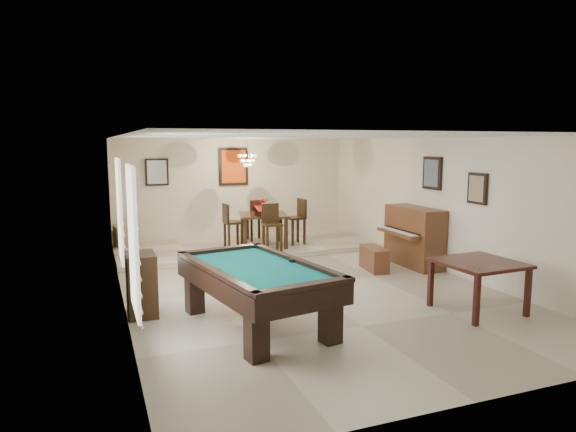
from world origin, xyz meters
TOP-DOWN VIEW (x-y plane):
  - ground_plane at (0.00, 0.00)m, footprint 6.00×9.00m
  - wall_back at (0.00, 4.50)m, footprint 6.00×0.04m
  - wall_front at (0.00, -4.50)m, footprint 6.00×0.04m
  - wall_left at (-3.00, 0.00)m, footprint 0.04×9.00m
  - wall_right at (3.00, 0.00)m, footprint 0.04×9.00m
  - ceiling at (0.00, 0.00)m, footprint 6.00×9.00m
  - dining_step at (0.00, 3.25)m, footprint 6.00×2.50m
  - window_left_front at (-2.97, -2.20)m, footprint 0.06×1.00m
  - window_left_rear at (-2.97, 0.60)m, footprint 0.06×1.00m
  - pool_table at (-1.35, -1.73)m, footprint 1.77×2.71m
  - square_table at (1.92, -2.30)m, footprint 1.15×1.15m
  - upright_piano at (2.58, 0.49)m, footprint 0.81×1.44m
  - piano_bench at (1.76, 0.43)m, footprint 0.45×0.87m
  - apothecary_chest at (-2.78, -0.68)m, footprint 0.41×0.61m
  - dining_table at (0.30, 2.96)m, footprint 1.25×1.25m
  - flower_vase at (0.30, 2.96)m, footprint 0.18×0.18m
  - dining_chair_south at (0.26, 2.24)m, footprint 0.41×0.41m
  - dining_chair_north at (0.33, 3.71)m, footprint 0.39×0.39m
  - dining_chair_west at (-0.43, 2.93)m, footprint 0.40×0.40m
  - dining_chair_east at (1.07, 2.91)m, footprint 0.44×0.44m
  - corner_bench at (-2.70, 4.08)m, footprint 0.54×0.63m
  - chandelier at (0.00, 3.20)m, footprint 0.44×0.44m
  - back_painting at (0.00, 4.46)m, footprint 0.75×0.06m
  - back_mirror at (-1.90, 4.46)m, footprint 0.55×0.06m
  - right_picture_upper at (2.96, 0.30)m, footprint 0.06×0.55m
  - right_picture_lower at (2.96, -1.00)m, footprint 0.06×0.45m

SIDE VIEW (x-z plane):
  - ground_plane at x=0.00m, z-range -0.02..0.00m
  - dining_step at x=0.00m, z-range 0.00..0.12m
  - piano_bench at x=1.76m, z-range 0.00..0.46m
  - corner_bench at x=-2.70m, z-range 0.12..0.61m
  - square_table at x=1.92m, z-range 0.00..0.76m
  - pool_table at x=-1.35m, z-range 0.00..0.84m
  - apothecary_chest at x=-2.78m, z-range 0.00..0.92m
  - dining_table at x=0.30m, z-range 0.12..0.99m
  - upright_piano at x=2.58m, z-range 0.00..1.20m
  - dining_chair_north at x=0.33m, z-range 0.12..1.13m
  - dining_chair_west at x=-0.43m, z-range 0.12..1.14m
  - dining_chair_south at x=0.26m, z-range 0.12..1.17m
  - dining_chair_east at x=1.07m, z-range 0.12..1.19m
  - flower_vase at x=0.30m, z-range 0.99..1.25m
  - wall_back at x=0.00m, z-range 0.00..2.60m
  - wall_front at x=0.00m, z-range 0.00..2.60m
  - wall_left at x=-3.00m, z-range 0.00..2.60m
  - wall_right at x=3.00m, z-range 0.00..2.60m
  - window_left_front at x=-2.97m, z-range 0.55..2.25m
  - window_left_rear at x=-2.97m, z-range 0.55..2.25m
  - right_picture_lower at x=2.96m, z-range 1.42..1.98m
  - back_mirror at x=-1.90m, z-range 1.48..2.12m
  - back_painting at x=0.00m, z-range 1.42..2.38m
  - right_picture_upper at x=2.96m, z-range 1.57..2.23m
  - chandelier at x=0.00m, z-range 1.90..2.50m
  - ceiling at x=0.00m, z-range 2.58..2.62m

